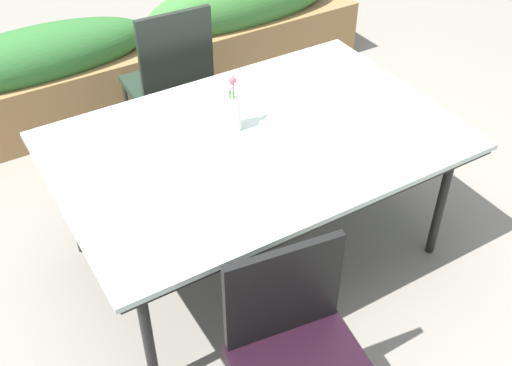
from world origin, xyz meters
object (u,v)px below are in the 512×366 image
Objects in this scene: chair_near_left at (299,353)px; chair_far_side at (171,79)px; dining_table at (256,146)px; planter_box at (152,53)px; flower_vase at (233,110)px.

chair_far_side is (0.39, 1.85, 0.03)m from chair_near_left.
dining_table is 1.67m from planter_box.
flower_vase is 1.59m from planter_box.
flower_vase reaches higher than chair_far_side.
planter_box is at bearing 78.92° from chair_far_side.
chair_near_left reaches higher than planter_box.
flower_vase reaches higher than chair_near_left.
chair_near_left is 1.14m from flower_vase.
planter_box is at bearing 84.11° from dining_table.
chair_far_side is at bearing -103.41° from planter_box.
flower_vase is (-0.05, -0.80, 0.25)m from chair_far_side.
planter_box reaches higher than dining_table.
chair_far_side is 0.76m from planter_box.
dining_table is 1.99× the size of chair_near_left.
chair_near_left is 2.63m from planter_box.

